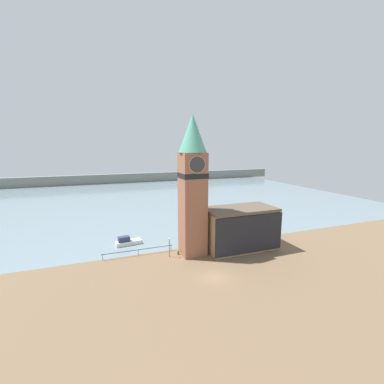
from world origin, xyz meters
TOP-DOWN VIEW (x-y plane):
  - ground_plane at (0.00, 0.00)m, footprint 160.00×160.00m
  - water at (0.00, 72.63)m, footprint 160.00×120.00m
  - far_shoreline at (0.00, 112.63)m, footprint 180.00×3.00m
  - pier_railing at (-9.81, 12.38)m, footprint 13.16×0.08m
  - clock_tower at (-0.07, 9.60)m, footprint 4.96×4.96m
  - pier_building at (9.53, 8.73)m, footprint 13.93×7.43m
  - boat_near at (-11.13, 18.43)m, footprint 5.33×2.43m
  - mooring_bollard_near at (-2.77, 10.06)m, footprint 0.36×0.36m
  - lamp_post at (-4.56, 9.66)m, footprint 0.32×0.32m

SIDE VIEW (x-z plane):
  - water at x=0.00m, z-range 0.00..0.00m
  - ground_plane at x=0.00m, z-range 0.00..0.00m
  - mooring_bollard_near at x=-2.77m, z-range 0.03..0.76m
  - boat_near at x=-11.13m, z-range -0.25..1.56m
  - pier_railing at x=-9.81m, z-range 0.42..1.51m
  - far_shoreline at x=0.00m, z-range 0.00..5.00m
  - lamp_post at x=-4.56m, z-range 0.75..4.36m
  - pier_building at x=9.53m, z-range 0.02..8.25m
  - clock_tower at x=-0.07m, z-range 0.80..26.38m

